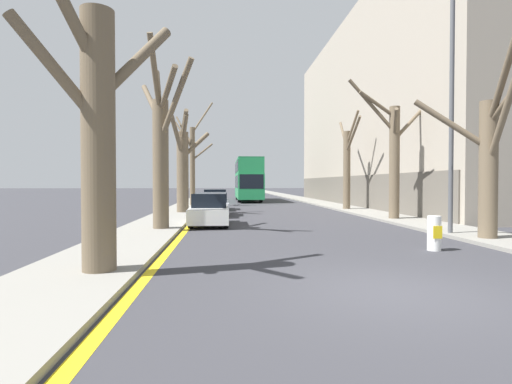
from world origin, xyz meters
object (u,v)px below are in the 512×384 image
at_px(double_decker_bus, 248,178).
at_px(lamp_post, 449,98).
at_px(parked_car_0, 210,210).
at_px(traffic_bollard, 434,233).
at_px(street_tree_right_0, 490,155).
at_px(street_tree_left_3, 192,160).
at_px(parked_car_2, 215,200).
at_px(street_tree_right_1, 393,154).
at_px(street_tree_left_0, 95,126).
at_px(street_tree_left_1, 161,147).
at_px(parked_car_1, 213,205).
at_px(street_tree_left_2, 183,166).
at_px(street_tree_right_2, 347,165).

bearing_deg(double_decker_bus, lamp_post, -79.24).
distance_m(parked_car_0, traffic_bollard, 9.94).
bearing_deg(street_tree_right_0, traffic_bollard, -151.84).
height_order(street_tree_left_3, double_decker_bus, street_tree_left_3).
relative_size(double_decker_bus, parked_car_2, 2.93).
distance_m(street_tree_right_1, double_decker_bus, 24.03).
distance_m(street_tree_left_0, parked_car_2, 20.69).
height_order(street_tree_left_1, parked_car_1, street_tree_left_1).
height_order(street_tree_left_1, double_decker_bus, street_tree_left_1).
relative_size(double_decker_bus, parked_car_0, 2.92).
bearing_deg(street_tree_right_1, double_decker_bus, 104.64).
relative_size(parked_car_0, lamp_post, 0.45).
bearing_deg(street_tree_left_0, parked_car_0, 79.18).
distance_m(street_tree_left_2, street_tree_right_1, 12.33).
bearing_deg(traffic_bollard, parked_car_2, 110.24).
height_order(street_tree_left_1, street_tree_right_1, street_tree_left_1).
bearing_deg(street_tree_left_0, traffic_bollard, 16.54).
distance_m(street_tree_left_3, street_tree_right_1, 17.48).
bearing_deg(parked_car_2, street_tree_left_2, -116.47).
height_order(street_tree_left_0, double_decker_bus, street_tree_left_0).
relative_size(street_tree_left_1, street_tree_right_0, 1.20).
bearing_deg(parked_car_0, lamp_post, -27.32).
bearing_deg(street_tree_right_1, street_tree_left_3, 129.96).
bearing_deg(parked_car_2, parked_car_0, -90.00).
relative_size(street_tree_right_2, double_decker_bus, 0.58).
bearing_deg(parked_car_2, lamp_post, -59.89).
bearing_deg(lamp_post, street_tree_right_1, 84.96).
bearing_deg(street_tree_right_0, parked_car_0, 146.77).
relative_size(street_tree_left_1, parked_car_1, 1.78).
height_order(street_tree_left_1, street_tree_right_2, street_tree_left_1).
xyz_separation_m(street_tree_left_1, street_tree_left_2, (-0.07, 8.95, -0.35)).
distance_m(street_tree_left_0, street_tree_left_1, 7.73).
height_order(street_tree_right_2, lamp_post, lamp_post).
height_order(street_tree_right_0, double_decker_bus, street_tree_right_0).
height_order(street_tree_right_0, street_tree_right_1, street_tree_right_1).
relative_size(street_tree_right_0, lamp_post, 0.68).
bearing_deg(street_tree_left_1, traffic_bollard, -31.64).
relative_size(street_tree_left_0, parked_car_2, 1.81).
distance_m(street_tree_left_2, street_tree_right_0, 16.91).
xyz_separation_m(street_tree_left_2, parked_car_2, (1.89, 3.79, -2.28)).
relative_size(street_tree_left_1, parked_car_2, 1.82).
distance_m(street_tree_left_1, traffic_bollard, 10.30).
bearing_deg(parked_car_0, street_tree_left_3, 97.61).
distance_m(street_tree_left_0, double_decker_bus, 34.99).
xyz_separation_m(street_tree_left_1, parked_car_0, (1.82, 2.22, -2.65)).
bearing_deg(street_tree_left_2, street_tree_right_2, 11.73).
height_order(street_tree_left_2, parked_car_0, street_tree_left_2).
xyz_separation_m(street_tree_left_0, traffic_bollard, (8.51, 2.53, -2.57)).
relative_size(street_tree_right_2, traffic_bollard, 6.94).
xyz_separation_m(street_tree_left_3, traffic_bollard, (8.60, -22.24, -3.35)).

